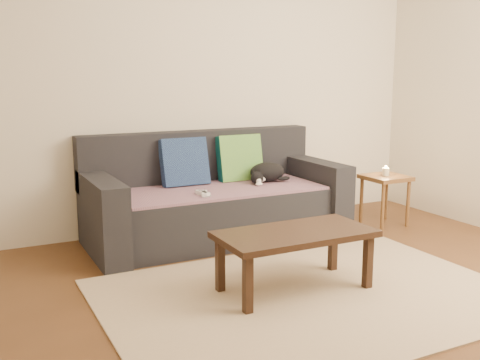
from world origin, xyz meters
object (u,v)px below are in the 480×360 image
object	(u,v)px
cat	(266,173)
wii_remote_a	(203,193)
sofa	(214,201)
coffee_table	(295,239)
side_table	(385,184)
wii_remote_b	(205,194)

from	to	relation	value
cat	wii_remote_a	distance (m)	0.75
sofa	wii_remote_a	bearing A→B (deg)	-128.71
coffee_table	wii_remote_a	bearing A→B (deg)	100.58
sofa	side_table	bearing A→B (deg)	-12.03
wii_remote_b	side_table	distance (m)	1.76
cat	coffee_table	size ratio (longest dim) A/B	0.39
wii_remote_b	side_table	bearing A→B (deg)	-65.56
sofa	side_table	world-z (taller)	sofa
side_table	coffee_table	size ratio (longest dim) A/B	0.46
sofa	cat	distance (m)	0.52
cat	wii_remote_a	bearing A→B (deg)	-155.71
sofa	side_table	distance (m)	1.58
wii_remote_b	side_table	xyz separation A→B (m)	(1.76, -0.03, -0.08)
wii_remote_a	coffee_table	world-z (taller)	wii_remote_a
cat	wii_remote_b	bearing A→B (deg)	-154.20
sofa	wii_remote_a	distance (m)	0.39
cat	wii_remote_a	size ratio (longest dim) A/B	2.55
sofa	coffee_table	xyz separation A→B (m)	(-0.03, -1.30, 0.03)
wii_remote_b	coffee_table	xyz separation A→B (m)	(0.18, -1.00, -0.11)
side_table	coffee_table	distance (m)	1.85
sofa	cat	world-z (taller)	sofa
coffee_table	wii_remote_b	bearing A→B (deg)	100.30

